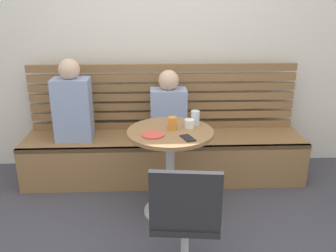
% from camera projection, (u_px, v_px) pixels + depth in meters
% --- Properties ---
extents(back_wall, '(5.20, 0.10, 2.90)m').
position_uv_depth(back_wall, '(162.00, 26.00, 3.54)').
color(back_wall, silver).
rests_on(back_wall, ground).
extents(booth_bench, '(2.70, 0.52, 0.44)m').
position_uv_depth(booth_bench, '(164.00, 158.00, 3.55)').
color(booth_bench, olive).
rests_on(booth_bench, ground).
extents(booth_backrest, '(2.65, 0.04, 0.67)m').
position_uv_depth(booth_backrest, '(163.00, 97.00, 3.58)').
color(booth_backrest, olive).
rests_on(booth_backrest, booth_bench).
extents(cafe_table, '(0.68, 0.68, 0.74)m').
position_uv_depth(cafe_table, '(170.00, 156.00, 2.87)').
color(cafe_table, '#ADADB2').
rests_on(cafe_table, ground).
extents(white_chair, '(0.44, 0.44, 0.85)m').
position_uv_depth(white_chair, '(185.00, 222.00, 2.13)').
color(white_chair, '#ADADB2').
rests_on(white_chair, ground).
extents(person_adult, '(0.34, 0.22, 0.77)m').
position_uv_depth(person_adult, '(72.00, 104.00, 3.31)').
color(person_adult, '#8C9EC6').
rests_on(person_adult, booth_bench).
extents(person_child_left, '(0.34, 0.22, 0.65)m').
position_uv_depth(person_child_left, '(169.00, 108.00, 3.39)').
color(person_child_left, '#8C9EC6').
rests_on(person_child_left, booth_bench).
extents(cup_ceramic_white, '(0.08, 0.08, 0.07)m').
position_uv_depth(cup_ceramic_white, '(189.00, 124.00, 2.84)').
color(cup_ceramic_white, white).
rests_on(cup_ceramic_white, cafe_table).
extents(cup_glass_tall, '(0.07, 0.07, 0.12)m').
position_uv_depth(cup_glass_tall, '(195.00, 118.00, 2.90)').
color(cup_glass_tall, silver).
rests_on(cup_glass_tall, cafe_table).
extents(cup_tumbler_orange, '(0.07, 0.07, 0.10)m').
position_uv_depth(cup_tumbler_orange, '(172.00, 123.00, 2.81)').
color(cup_tumbler_orange, orange).
rests_on(cup_tumbler_orange, cafe_table).
extents(plate_small, '(0.17, 0.17, 0.01)m').
position_uv_depth(plate_small, '(153.00, 135.00, 2.69)').
color(plate_small, '#DB4C42').
rests_on(plate_small, cafe_table).
extents(phone_on_table, '(0.12, 0.16, 0.01)m').
position_uv_depth(phone_on_table, '(188.00, 138.00, 2.64)').
color(phone_on_table, black).
rests_on(phone_on_table, cafe_table).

